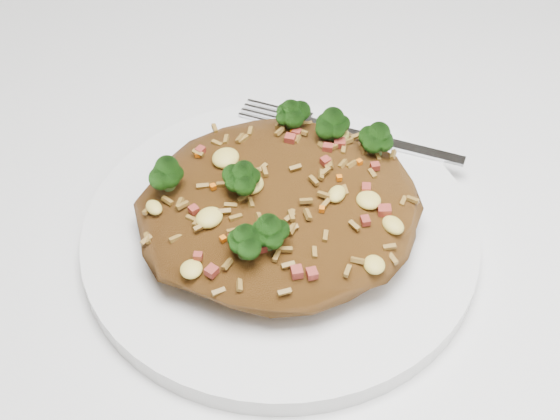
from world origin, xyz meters
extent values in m
cube|color=silver|center=(0.00, 0.00, 0.73)|extent=(1.20, 0.80, 0.04)
cylinder|color=white|center=(0.02, -0.07, 0.76)|extent=(0.25, 0.25, 0.01)
ellipsoid|color=brown|center=(0.02, -0.07, 0.78)|extent=(0.17, 0.16, 0.04)
ellipsoid|color=#103B08|center=(-0.05, -0.05, 0.81)|extent=(0.02, 0.02, 0.02)
ellipsoid|color=#103B08|center=(0.00, -0.11, 0.81)|extent=(0.02, 0.02, 0.02)
ellipsoid|color=#103B08|center=(0.06, -0.03, 0.81)|extent=(0.02, 0.02, 0.02)
ellipsoid|color=#103B08|center=(0.04, -0.01, 0.81)|extent=(0.02, 0.02, 0.02)
ellipsoid|color=#103B08|center=(-0.01, -0.11, 0.81)|extent=(0.02, 0.02, 0.02)
ellipsoid|color=#103B08|center=(-0.01, -0.07, 0.81)|extent=(0.02, 0.02, 0.02)
ellipsoid|color=#103B08|center=(0.09, -0.04, 0.80)|extent=(0.02, 0.02, 0.02)
cube|color=silver|center=(0.12, -0.02, 0.77)|extent=(0.09, 0.06, 0.00)
cube|color=silver|center=(0.04, 0.03, 0.77)|extent=(0.04, 0.04, 0.00)
camera|label=1|loc=(-0.05, -0.39, 1.12)|focal=50.00mm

